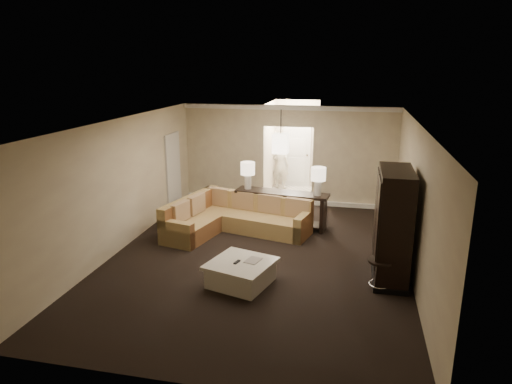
% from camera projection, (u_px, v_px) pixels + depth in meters
% --- Properties ---
extents(ground, '(8.00, 8.00, 0.00)m').
position_uv_depth(ground, '(258.00, 258.00, 9.48)').
color(ground, black).
rests_on(ground, ground).
extents(wall_back, '(6.00, 0.04, 2.80)m').
position_uv_depth(wall_back, '(288.00, 155.00, 12.86)').
color(wall_back, beige).
rests_on(wall_back, ground).
extents(wall_front, '(6.00, 0.04, 2.80)m').
position_uv_depth(wall_front, '(187.00, 284.00, 5.34)').
color(wall_front, beige).
rests_on(wall_front, ground).
extents(wall_left, '(0.04, 8.00, 2.80)m').
position_uv_depth(wall_left, '(121.00, 185.00, 9.72)').
color(wall_left, beige).
rests_on(wall_left, ground).
extents(wall_right, '(0.04, 8.00, 2.80)m').
position_uv_depth(wall_right, '(416.00, 202.00, 8.49)').
color(wall_right, beige).
rests_on(wall_right, ground).
extents(ceiling, '(6.00, 8.00, 0.02)m').
position_uv_depth(ceiling, '(258.00, 123.00, 8.72)').
color(ceiling, white).
rests_on(ceiling, wall_back).
extents(crown_molding, '(6.00, 0.10, 0.12)m').
position_uv_depth(crown_molding, '(288.00, 108.00, 12.46)').
color(crown_molding, white).
rests_on(crown_molding, wall_back).
extents(baseboard, '(6.00, 0.10, 0.12)m').
position_uv_depth(baseboard, '(287.00, 201.00, 13.18)').
color(baseboard, white).
rests_on(baseboard, ground).
extents(side_door, '(0.05, 0.90, 2.10)m').
position_uv_depth(side_door, '(173.00, 172.00, 12.44)').
color(side_door, silver).
rests_on(side_door, ground).
extents(foyer, '(1.44, 2.02, 2.80)m').
position_uv_depth(foyer, '(294.00, 150.00, 14.15)').
color(foyer, white).
rests_on(foyer, ground).
extents(sectional_sofa, '(3.30, 2.43, 0.86)m').
position_uv_depth(sectional_sofa, '(232.00, 218.00, 10.86)').
color(sectional_sofa, brown).
rests_on(sectional_sofa, ground).
extents(coffee_table, '(1.33, 1.33, 0.45)m').
position_uv_depth(coffee_table, '(241.00, 273.00, 8.31)').
color(coffee_table, silver).
rests_on(coffee_table, ground).
extents(console_table, '(2.34, 0.80, 0.88)m').
position_uv_depth(console_table, '(282.00, 206.00, 11.19)').
color(console_table, black).
rests_on(console_table, ground).
extents(armoire, '(0.62, 1.45, 2.08)m').
position_uv_depth(armoire, '(392.00, 227.00, 8.36)').
color(armoire, black).
rests_on(armoire, ground).
extents(drink_table, '(0.46, 0.46, 0.57)m').
position_uv_depth(drink_table, '(380.00, 268.00, 8.05)').
color(drink_table, black).
rests_on(drink_table, ground).
extents(table_lamp_left, '(0.35, 0.35, 0.68)m').
position_uv_depth(table_lamp_left, '(248.00, 171.00, 11.25)').
color(table_lamp_left, white).
rests_on(table_lamp_left, console_table).
extents(table_lamp_right, '(0.35, 0.35, 0.68)m').
position_uv_depth(table_lamp_right, '(318.00, 177.00, 10.68)').
color(table_lamp_right, white).
rests_on(table_lamp_right, console_table).
extents(pendant_light, '(0.38, 0.38, 1.09)m').
position_uv_depth(pendant_light, '(281.00, 143.00, 11.49)').
color(pendant_light, black).
rests_on(pendant_light, ceiling).
extents(person, '(0.65, 0.48, 1.64)m').
position_uv_depth(person, '(281.00, 163.00, 14.59)').
color(person, beige).
rests_on(person, ground).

